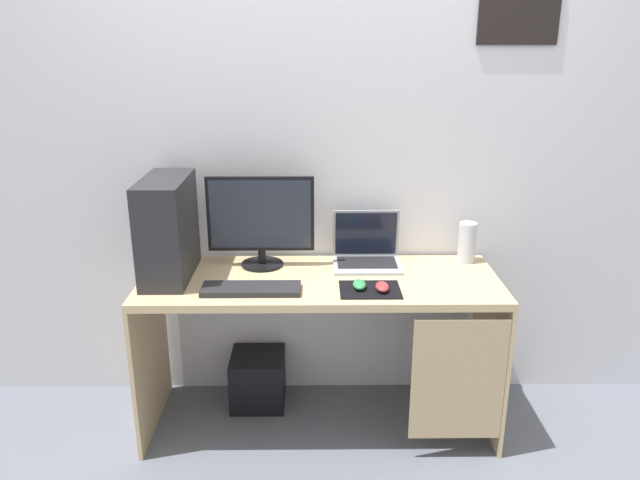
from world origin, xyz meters
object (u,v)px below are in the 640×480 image
at_px(monitor, 261,221).
at_px(keyboard, 251,289).
at_px(pc_tower, 168,228).
at_px(mouse_right, 382,287).
at_px(subwoofer, 258,379).
at_px(speaker, 467,242).
at_px(laptop, 367,254).
at_px(mouse_left, 359,285).

relative_size(monitor, keyboard, 1.18).
relative_size(pc_tower, monitor, 0.91).
height_order(mouse_right, subwoofer, mouse_right).
height_order(speaker, keyboard, speaker).
bearing_deg(keyboard, subwoofer, 93.33).
xyz_separation_m(speaker, keyboard, (-1.00, -0.35, -0.09)).
relative_size(monitor, mouse_right, 5.14).
bearing_deg(pc_tower, speaker, 7.07).
xyz_separation_m(laptop, subwoofer, (-0.54, -0.02, -0.67)).
height_order(monitor, mouse_left, monitor).
height_order(laptop, keyboard, laptop).
relative_size(monitor, subwoofer, 1.86).
height_order(speaker, subwoofer, speaker).
distance_m(monitor, mouse_right, 0.65).
distance_m(laptop, mouse_right, 0.34).
xyz_separation_m(pc_tower, keyboard, (0.38, -0.18, -0.21)).
bearing_deg(pc_tower, monitor, 16.83).
height_order(pc_tower, keyboard, pc_tower).
distance_m(keyboard, subwoofer, 0.70).
relative_size(monitor, laptop, 1.56).
relative_size(pc_tower, mouse_right, 4.70).
height_order(laptop, mouse_right, laptop).
bearing_deg(laptop, subwoofer, -177.89).
xyz_separation_m(laptop, mouse_left, (-0.06, -0.31, -0.03)).
distance_m(monitor, keyboard, 0.37).
bearing_deg(pc_tower, keyboard, -25.86).
height_order(keyboard, mouse_right, mouse_right).
height_order(monitor, keyboard, monitor).
relative_size(mouse_left, mouse_right, 1.00).
xyz_separation_m(speaker, mouse_right, (-0.44, -0.36, -0.08)).
height_order(pc_tower, mouse_left, pc_tower).
relative_size(laptop, mouse_left, 3.31).
relative_size(pc_tower, keyboard, 1.07).
bearing_deg(mouse_left, keyboard, -177.52).
bearing_deg(speaker, mouse_left, -148.01).
bearing_deg(mouse_left, laptop, 79.94).
bearing_deg(laptop, pc_tower, -170.53).
height_order(pc_tower, subwoofer, pc_tower).
bearing_deg(pc_tower, mouse_left, -11.03).
xyz_separation_m(mouse_left, subwoofer, (-0.48, 0.29, -0.64)).
xyz_separation_m(monitor, laptop, (0.50, 0.03, -0.17)).
relative_size(keyboard, mouse_right, 4.38).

